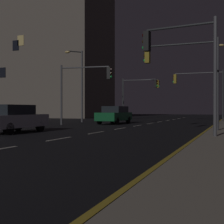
{
  "coord_description": "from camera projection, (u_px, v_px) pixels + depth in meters",
  "views": [
    {
      "loc": [
        7.35,
        -3.38,
        1.35
      ],
      "look_at": [
        -1.6,
        19.5,
        1.1
      ],
      "focal_mm": 51.26,
      "sensor_mm": 36.0,
      "label": 1
    }
  ],
  "objects": [
    {
      "name": "traffic_light_far_center",
      "position": [
        139.0,
        90.0,
        39.83
      ],
      "size": [
        4.68,
        0.82,
        5.17
      ],
      "color": "#2D3033",
      "rests_on": "ground"
    },
    {
      "name": "street_lamp_mid_block",
      "position": [
        79.0,
        79.0,
        31.7
      ],
      "size": [
        1.36,
        1.43,
        7.13
      ],
      "color": "#4C4C51",
      "rests_on": "ground"
    },
    {
      "name": "traffic_light_overhead_east",
      "position": [
        183.0,
        66.0,
        18.59
      ],
      "size": [
        4.39,
        0.34,
        5.23
      ],
      "color": "#38383D",
      "rests_on": "sidewalk_right"
    },
    {
      "name": "building_distant",
      "position": [
        39.0,
        55.0,
        52.64
      ],
      "size": [
        22.44,
        11.55,
        20.51
      ],
      "color": "#6B6056",
      "rests_on": "ground"
    },
    {
      "name": "traffic_light_mid_right",
      "position": [
        138.0,
        90.0,
        40.3
      ],
      "size": [
        4.76,
        0.93,
        5.23
      ],
      "color": "#4C4C51",
      "rests_on": "ground"
    },
    {
      "name": "car_oncoming",
      "position": [
        115.0,
        115.0,
        28.34
      ],
      "size": [
        1.92,
        4.44,
        1.57
      ],
      "color": "#14592D",
      "rests_on": "ground"
    },
    {
      "name": "lane_edge_line",
      "position": [
        213.0,
        126.0,
        24.75
      ],
      "size": [
        0.14,
        53.0,
        0.01
      ],
      "color": "gold",
      "rests_on": "ground"
    },
    {
      "name": "ground_plane",
      "position": [
        123.0,
        128.0,
        22.13
      ],
      "size": [
        112.0,
        112.0,
        0.0
      ],
      "primitive_type": "plane",
      "color": "black",
      "rests_on": "ground"
    },
    {
      "name": "lane_markings_center",
      "position": [
        138.0,
        126.0,
        25.39
      ],
      "size": [
        0.14,
        50.0,
        0.01
      ],
      "color": "silver",
      "rests_on": "ground"
    },
    {
      "name": "traffic_light_far_right",
      "position": [
        200.0,
        85.0,
        32.53
      ],
      "size": [
        5.07,
        0.34,
        5.1
      ],
      "color": "#2D3033",
      "rests_on": "sidewalk_right"
    },
    {
      "name": "traffic_light_far_left",
      "position": [
        84.0,
        82.0,
        25.97
      ],
      "size": [
        4.4,
        0.73,
        4.96
      ],
      "color": "#4C4C51",
      "rests_on": "ground"
    },
    {
      "name": "traffic_light_mid_left",
      "position": [
        181.0,
        55.0,
        14.66
      ],
      "size": [
        3.51,
        0.63,
        5.25
      ],
      "color": "#4C4C51",
      "rests_on": "sidewalk_right"
    },
    {
      "name": "car",
      "position": [
        13.0,
        118.0,
        17.85
      ],
      "size": [
        1.83,
        4.4,
        1.57
      ],
      "color": "silver",
      "rests_on": "ground"
    }
  ]
}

